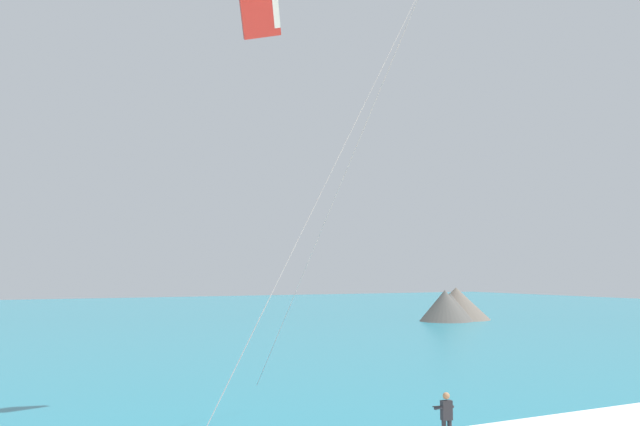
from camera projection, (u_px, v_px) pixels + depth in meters
The scene contains 3 objects.
sea at pixel (123, 320), 72.42m from camera, with size 200.00×120.00×0.20m, color teal.
kitesurfer at pixel (446, 417), 20.21m from camera, with size 0.56×0.56×1.69m.
headland_right at pixel (452, 306), 70.37m from camera, with size 9.70×8.55×3.71m.
Camera 1 is at (-13.26, -1.26, 5.46)m, focal length 36.31 mm.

